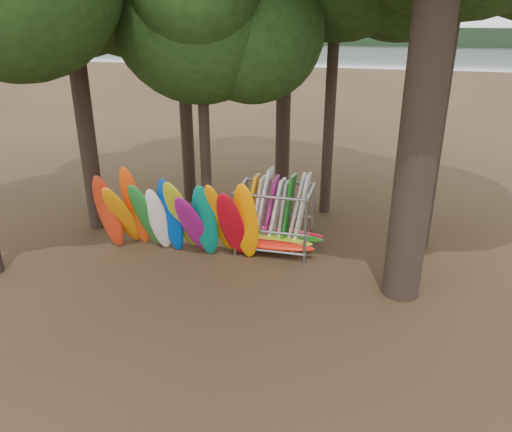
# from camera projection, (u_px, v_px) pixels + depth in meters

# --- Properties ---
(ground) EXTENTS (120.00, 120.00, 0.00)m
(ground) POSITION_uv_depth(u_px,v_px,m) (220.00, 277.00, 14.64)
(ground) COLOR #47331E
(ground) RESTS_ON ground
(lake) EXTENTS (160.00, 160.00, 0.00)m
(lake) POSITION_uv_depth(u_px,v_px,m) (355.00, 68.00, 68.46)
(lake) COLOR gray
(lake) RESTS_ON ground
(far_shore) EXTENTS (160.00, 4.00, 4.00)m
(far_shore) POSITION_uv_depth(u_px,v_px,m) (370.00, 37.00, 112.56)
(far_shore) COLOR black
(far_shore) RESTS_ON ground
(oak_5) EXTENTS (6.23, 6.23, 9.91)m
(oak_5) POSITION_uv_depth(u_px,v_px,m) (200.00, 13.00, 14.89)
(oak_5) COLOR black
(oak_5) RESTS_ON ground
(kayak_row) EXTENTS (5.23, 2.09, 3.17)m
(kayak_row) POSITION_uv_depth(u_px,v_px,m) (175.00, 218.00, 15.36)
(kayak_row) COLOR red
(kayak_row) RESTS_ON ground
(storage_rack) EXTENTS (3.17, 1.55, 2.74)m
(storage_rack) POSITION_uv_depth(u_px,v_px,m) (275.00, 221.00, 15.96)
(storage_rack) COLOR gray
(storage_rack) RESTS_ON ground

